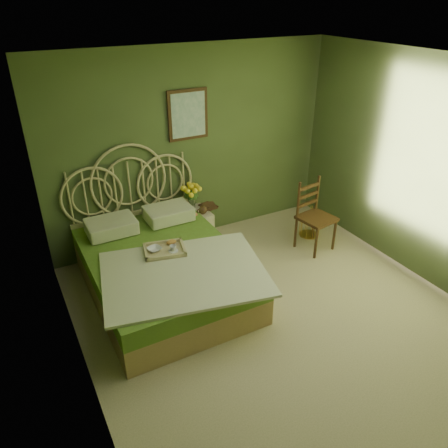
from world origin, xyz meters
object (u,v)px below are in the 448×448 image
birdcage (310,222)px  bed (162,267)px  nightstand (193,222)px  chair (313,211)px

birdcage → bed: bearing=-174.5°
bed → nightstand: bearing=46.9°
bed → birdcage: bearing=5.5°
chair → nightstand: bearing=140.4°
nightstand → chair: size_ratio=0.96×
birdcage → chair: bearing=-125.2°
chair → birdcage: bearing=45.3°
nightstand → chair: (1.41, -0.82, 0.19)m
chair → birdcage: size_ratio=2.27×
bed → birdcage: (2.34, 0.23, -0.12)m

